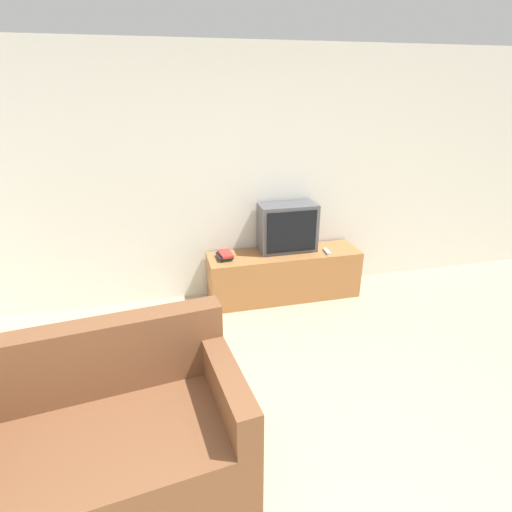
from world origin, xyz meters
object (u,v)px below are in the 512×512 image
at_px(television, 288,228).
at_px(book_stack, 225,255).
at_px(tv_stand, 284,275).
at_px(couch, 93,451).
at_px(remote_on_stand, 327,251).

distance_m(television, book_stack, 0.74).
bearing_deg(book_stack, tv_stand, 0.01).
distance_m(couch, remote_on_stand, 2.93).
relative_size(television, book_stack, 2.77).
relative_size(tv_stand, book_stack, 7.43).
height_order(tv_stand, television, television).
distance_m(television, remote_on_stand, 0.50).
bearing_deg(tv_stand, book_stack, -179.99).
distance_m(tv_stand, remote_on_stand, 0.54).
distance_m(tv_stand, couch, 2.68).
bearing_deg(book_stack, remote_on_stand, -5.11).
height_order(television, book_stack, television).
height_order(tv_stand, remote_on_stand, remote_on_stand).
xyz_separation_m(book_stack, remote_on_stand, (1.10, -0.10, -0.02)).
xyz_separation_m(tv_stand, remote_on_stand, (0.45, -0.10, 0.28)).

